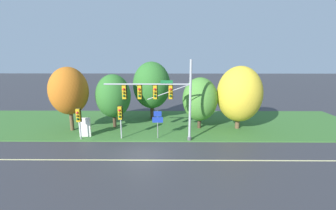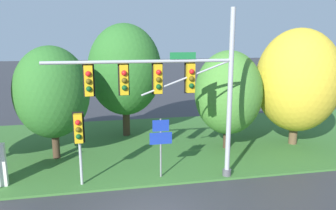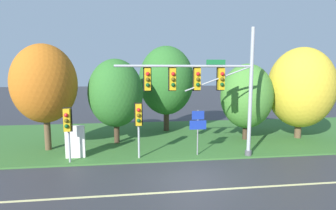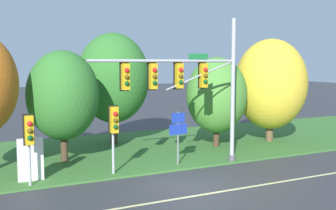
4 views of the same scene
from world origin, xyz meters
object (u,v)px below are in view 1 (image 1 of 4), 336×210
tree_tall_centre (239,94)px  info_kiosk (85,127)px  route_sign_post (158,120)px  pedestrian_signal_further_along (78,117)px  traffic_signal_mast (162,96)px  pedestrian_signal_near_kerb (120,115)px  tree_behind_signpost (152,85)px  tree_nearest_road (69,91)px  tree_left_of_mast (113,96)px  tree_mid_verge (200,99)px

tree_tall_centre → info_kiosk: bearing=-170.4°
route_sign_post → pedestrian_signal_further_along: bearing=-176.1°
traffic_signal_mast → pedestrian_signal_near_kerb: (-3.92, 0.21, -1.91)m
pedestrian_signal_further_along → tree_behind_signpost: tree_behind_signpost is taller
traffic_signal_mast → tree_behind_signpost: size_ratio=1.13×
tree_tall_centre → pedestrian_signal_near_kerb: bearing=-164.5°
tree_nearest_road → tree_behind_signpost: tree_behind_signpost is taller
tree_left_of_mast → tree_tall_centre: size_ratio=0.87×
pedestrian_signal_further_along → tree_mid_verge: (11.74, 3.69, 0.98)m
traffic_signal_mast → tree_tall_centre: bearing=23.6°
tree_mid_verge → tree_tall_centre: 4.21m
tree_left_of_mast → tree_nearest_road: bearing=-165.1°
tree_nearest_road → info_kiosk: tree_nearest_road is taller
pedestrian_signal_near_kerb → route_sign_post: bearing=4.1°
pedestrian_signal_near_kerb → info_kiosk: size_ratio=1.71×
tree_left_of_mast → info_kiosk: bearing=-125.8°
tree_tall_centre → pedestrian_signal_further_along: bearing=-167.2°
route_sign_post → tree_left_of_mast: 6.31m
pedestrian_signal_further_along → route_sign_post: (7.34, 0.50, -0.42)m
tree_mid_verge → info_kiosk: (-11.59, -2.75, -2.27)m
traffic_signal_mast → route_sign_post: (-0.41, 0.46, -2.47)m
pedestrian_signal_further_along → tree_behind_signpost: (6.27, 7.29, 2.00)m
pedestrian_signal_near_kerb → tree_left_of_mast: 4.15m
tree_nearest_road → tree_tall_centre: tree_tall_centre is taller
info_kiosk → pedestrian_signal_near_kerb: bearing=-10.6°
tree_tall_centre → info_kiosk: size_ratio=3.57×
traffic_signal_mast → tree_left_of_mast: 6.72m
pedestrian_signal_further_along → tree_tall_centre: size_ratio=0.46×
route_sign_post → info_kiosk: (-7.18, 0.44, -0.87)m
pedestrian_signal_further_along → tree_behind_signpost: bearing=49.3°
tree_left_of_mast → tree_tall_centre: 13.58m
tree_behind_signpost → tree_mid_verge: 6.62m
pedestrian_signal_further_along → tree_left_of_mast: bearing=59.5°
pedestrian_signal_further_along → info_kiosk: (0.15, 0.94, -1.29)m
tree_nearest_road → info_kiosk: (2.10, -1.88, -3.29)m
pedestrian_signal_further_along → pedestrian_signal_near_kerb: bearing=3.8°
pedestrian_signal_near_kerb → tree_nearest_road: bearing=156.1°
pedestrian_signal_further_along → tree_left_of_mast: (2.33, 3.96, 1.27)m
traffic_signal_mast → tree_left_of_mast: size_ratio=1.36×
info_kiosk → traffic_signal_mast: bearing=-6.7°
traffic_signal_mast → tree_tall_centre: 8.91m
traffic_signal_mast → pedestrian_signal_near_kerb: size_ratio=2.46×
tree_nearest_road → tree_behind_signpost: bearing=28.5°
info_kiosk → tree_left_of_mast: bearing=54.2°
traffic_signal_mast → tree_behind_signpost: bearing=101.5°
tree_left_of_mast → tree_tall_centre: bearing=-1.5°
info_kiosk → pedestrian_signal_further_along: bearing=-99.2°
tree_tall_centre → tree_left_of_mast: bearing=178.5°
pedestrian_signal_near_kerb → info_kiosk: 4.00m
pedestrian_signal_near_kerb → tree_left_of_mast: size_ratio=0.55×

